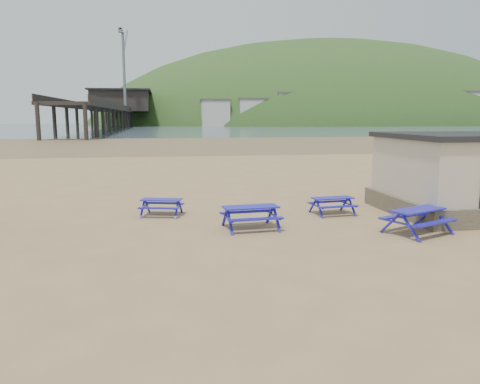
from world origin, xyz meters
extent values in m
plane|color=tan|center=(0.00, 0.00, 0.00)|extent=(400.00, 400.00, 0.00)
plane|color=olive|center=(0.00, 55.00, 0.00)|extent=(400.00, 400.00, 0.00)
plane|color=#485A67|center=(0.00, 170.00, 0.01)|extent=(400.00, 400.00, 0.00)
cube|color=#151D92|center=(-2.09, 2.48, 0.62)|extent=(1.64, 0.97, 0.04)
cube|color=#151D92|center=(-1.96, 2.98, 0.38)|extent=(1.54, 0.60, 0.04)
cube|color=#151D92|center=(-2.22, 1.99, 0.38)|extent=(1.54, 0.60, 0.04)
cube|color=#151D92|center=(4.52, 1.62, 0.65)|extent=(1.66, 0.79, 0.04)
cube|color=#151D92|center=(4.46, 2.15, 0.40)|extent=(1.61, 0.40, 0.04)
cube|color=#151D92|center=(4.58, 1.09, 0.40)|extent=(1.61, 0.40, 0.04)
cube|color=#151D92|center=(0.90, -0.24, 0.76)|extent=(1.93, 0.89, 0.05)
cube|color=#151D92|center=(0.85, 0.38, 0.47)|extent=(1.89, 0.42, 0.05)
cube|color=#151D92|center=(0.96, -0.87, 0.47)|extent=(1.89, 0.42, 0.05)
cube|color=#151D92|center=(6.15, -1.79, 0.79)|extent=(2.10, 1.47, 0.05)
cube|color=#151D92|center=(5.89, -1.19, 0.49)|extent=(1.90, 1.03, 0.05)
cube|color=#151D92|center=(6.41, -2.38, 0.49)|extent=(1.90, 1.03, 0.05)
cube|color=#151D92|center=(8.96, 0.10, 0.77)|extent=(2.03, 1.18, 0.05)
cube|color=#151D92|center=(8.81, 0.71, 0.48)|extent=(1.92, 0.71, 0.05)
cube|color=#151D92|center=(9.11, -0.52, 0.48)|extent=(1.92, 0.71, 0.05)
cube|color=black|center=(-18.00, 175.00, 6.00)|extent=(9.00, 220.00, 0.60)
cube|color=black|center=(-18.00, 186.00, 10.00)|extent=(22.00, 30.00, 8.00)
cube|color=black|center=(-18.00, 186.00, 14.30)|extent=(24.00, 32.00, 0.60)
cylinder|color=slate|center=(-15.00, 164.00, 20.00)|extent=(1.00, 1.00, 28.00)
cube|color=slate|center=(-15.00, 178.00, 33.00)|extent=(0.60, 25.63, 12.38)
ellipsoid|color=#2D4C1E|center=(90.00, 230.00, -10.00)|extent=(264.00, 144.00, 108.00)
camera|label=1|loc=(-2.01, -15.54, 3.78)|focal=35.00mm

